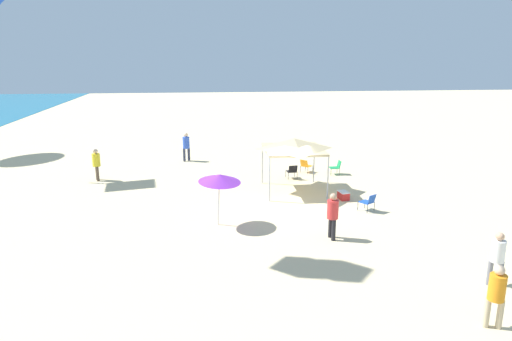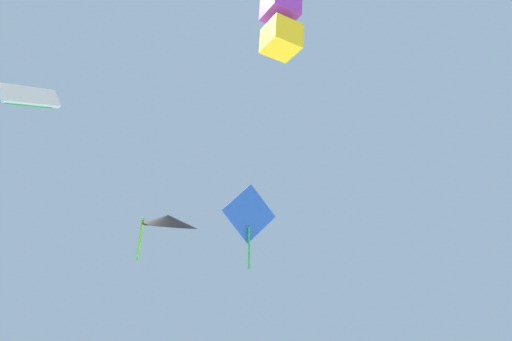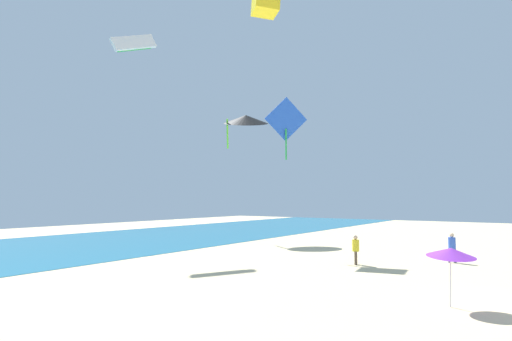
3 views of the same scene
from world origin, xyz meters
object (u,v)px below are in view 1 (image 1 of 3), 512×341
at_px(folding_chair_left_of_tent, 306,165).
at_px(person_watching_sky, 186,145).
at_px(folding_chair_facing_ocean, 336,166).
at_px(person_near_umbrella, 96,162).
at_px(canopy_tent, 294,145).
at_px(person_kite_handler, 497,292).
at_px(folding_chair_right_of_tent, 369,201).
at_px(beach_umbrella, 220,178).
at_px(person_by_tent, 333,212).
at_px(folding_chair_near_cooler, 292,171).
at_px(cooler_box, 343,195).
at_px(person_far_stroller, 498,255).

bearing_deg(folding_chair_left_of_tent, person_watching_sky, 17.50).
bearing_deg(folding_chair_left_of_tent, folding_chair_facing_ocean, -151.35).
bearing_deg(person_near_umbrella, folding_chair_facing_ocean, -108.28).
xyz_separation_m(canopy_tent, person_watching_sky, (7.33, 5.73, -1.34)).
distance_m(person_watching_sky, person_kite_handler, 21.80).
bearing_deg(person_watching_sky, folding_chair_right_of_tent, 99.17).
xyz_separation_m(beach_umbrella, person_watching_sky, (11.90, 1.87, -0.95)).
bearing_deg(folding_chair_facing_ocean, person_by_tent, -17.30).
height_order(canopy_tent, folding_chair_near_cooler, canopy_tent).
bearing_deg(person_watching_sky, folding_chair_near_cooler, 111.23).
bearing_deg(person_near_umbrella, folding_chair_left_of_tent, -105.83).
height_order(canopy_tent, cooler_box, canopy_tent).
xyz_separation_m(beach_umbrella, cooler_box, (2.93, -6.06, -1.85)).
bearing_deg(canopy_tent, cooler_box, -126.69).
distance_m(folding_chair_near_cooler, person_far_stroller, 13.43).
bearing_deg(folding_chair_facing_ocean, person_watching_sky, -117.06).
distance_m(canopy_tent, folding_chair_near_cooler, 3.06).
distance_m(folding_chair_facing_ocean, cooler_box, 4.76).
distance_m(canopy_tent, person_watching_sky, 9.41).
bearing_deg(folding_chair_near_cooler, person_near_umbrella, -10.88).
bearing_deg(beach_umbrella, folding_chair_right_of_tent, -80.36).
bearing_deg(canopy_tent, folding_chair_near_cooler, -9.05).
xyz_separation_m(canopy_tent, folding_chair_right_of_tent, (-3.43, -2.83, -1.97)).
bearing_deg(folding_chair_facing_ocean, beach_umbrella, -43.60).
height_order(person_far_stroller, person_kite_handler, person_kite_handler).
bearing_deg(folding_chair_facing_ocean, cooler_box, -12.04).
bearing_deg(folding_chair_left_of_tent, folding_chair_right_of_tent, 147.12).
distance_m(person_near_umbrella, person_kite_handler, 20.74).
bearing_deg(person_by_tent, person_watching_sky, -163.21).
height_order(folding_chair_near_cooler, person_near_umbrella, person_near_umbrella).
height_order(person_by_tent, person_far_stroller, person_by_tent).
relative_size(folding_chair_facing_ocean, person_kite_handler, 0.46).
distance_m(beach_umbrella, folding_chair_right_of_tent, 6.97).
xyz_separation_m(beach_umbrella, person_kite_handler, (-8.07, -6.88, -1.00)).
distance_m(folding_chair_near_cooler, person_by_tent, 8.71).
bearing_deg(folding_chair_right_of_tent, canopy_tent, -85.13).
height_order(cooler_box, person_near_umbrella, person_near_umbrella).
bearing_deg(person_kite_handler, cooler_box, 112.37).
bearing_deg(folding_chair_right_of_tent, folding_chair_facing_ocean, -127.07).
relative_size(beach_umbrella, person_by_tent, 1.27).
distance_m(folding_chair_near_cooler, person_watching_sky, 7.93).
relative_size(folding_chair_near_cooler, person_by_tent, 0.45).
height_order(folding_chair_left_of_tent, person_far_stroller, person_far_stroller).
bearing_deg(person_by_tent, folding_chair_right_of_tent, 132.92).
relative_size(cooler_box, person_near_umbrella, 0.38).
relative_size(person_watching_sky, person_kite_handler, 1.06).
bearing_deg(cooler_box, folding_chair_left_of_tent, 8.82).
distance_m(folding_chair_near_cooler, folding_chair_left_of_tent, 1.60).
xyz_separation_m(folding_chair_near_cooler, person_near_umbrella, (0.79, 10.86, 0.58)).
xyz_separation_m(beach_umbrella, folding_chair_left_of_tent, (8.11, -5.26, -1.57)).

